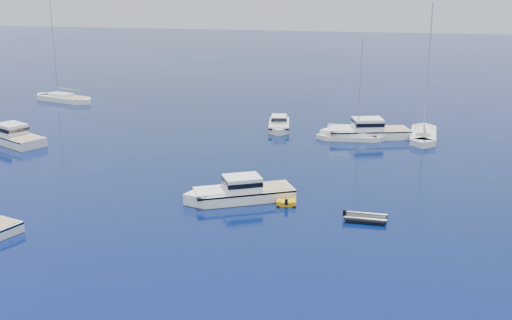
{
  "coord_description": "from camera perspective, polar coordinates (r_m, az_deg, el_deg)",
  "views": [
    {
      "loc": [
        10.29,
        -29.43,
        18.05
      ],
      "look_at": [
        -1.98,
        25.23,
        2.2
      ],
      "focal_mm": 45.25,
      "sensor_mm": 36.0,
      "label": 1
    }
  ],
  "objects": [
    {
      "name": "motor_cruiser_centre",
      "position": [
        54.54,
        -1.44,
        -3.53
      ],
      "size": [
        10.29,
        7.45,
        2.63
      ],
      "primitive_type": null,
      "rotation": [
        0.0,
        0.0,
        2.06
      ],
      "color": "white",
      "rests_on": "ground"
    },
    {
      "name": "motor_cruiser_far_l",
      "position": [
        78.58,
        -20.78,
        1.48
      ],
      "size": [
        10.99,
        7.86,
        2.81
      ],
      "primitive_type": null,
      "rotation": [
        0.0,
        0.0,
        1.09
      ],
      "color": "silver",
      "rests_on": "ground"
    },
    {
      "name": "motor_cruiser_distant",
      "position": [
        76.72,
        9.61,
        1.97
      ],
      "size": [
        11.76,
        6.58,
        2.95
      ],
      "primitive_type": null,
      "rotation": [
        0.0,
        0.0,
        1.87
      ],
      "color": "white",
      "rests_on": "ground"
    },
    {
      "name": "motor_cruiser_horizon",
      "position": [
        80.07,
        2.05,
        2.76
      ],
      "size": [
        3.81,
        8.44,
        2.14
      ],
      "primitive_type": null,
      "rotation": [
        0.0,
        0.0,
        3.31
      ],
      "color": "silver",
      "rests_on": "ground"
    },
    {
      "name": "sailboat_centre",
      "position": [
        75.41,
        8.37,
        1.78
      ],
      "size": [
        8.5,
        2.95,
        12.25
      ],
      "primitive_type": null,
      "rotation": [
        0.0,
        0.0,
        4.81
      ],
      "color": "silver",
      "rests_on": "ground"
    },
    {
      "name": "sailboat_sails_r",
      "position": [
        77.87,
        14.56,
        1.88
      ],
      "size": [
        3.3,
        11.05,
        16.08
      ],
      "primitive_type": null,
      "rotation": [
        0.0,
        0.0,
        3.1
      ],
      "color": "silver",
      "rests_on": "ground"
    },
    {
      "name": "sailboat_far_l",
      "position": [
        102.72,
        -16.64,
        5.02
      ],
      "size": [
        12.04,
        6.47,
        17.16
      ],
      "primitive_type": null,
      "rotation": [
        0.0,
        0.0,
        1.26
      ],
      "color": "silver",
      "rests_on": "ground"
    },
    {
      "name": "tender_yellow",
      "position": [
        54.39,
        2.68,
        -3.6
      ],
      "size": [
        2.57,
        3.86,
        0.95
      ],
      "primitive_type": null,
      "rotation": [
        0.0,
        0.0,
        0.18
      ],
      "color": "#D8990C",
      "rests_on": "ground"
    },
    {
      "name": "tender_grey_near",
      "position": [
        50.64,
        9.69,
        -5.32
      ],
      "size": [
        3.42,
        1.97,
        0.95
      ],
      "primitive_type": null,
      "rotation": [
        0.0,
        0.0,
        4.68
      ],
      "color": "black",
      "rests_on": "ground"
    },
    {
      "name": "tender_grey_far",
      "position": [
        77.87,
        -19.98,
        1.43
      ],
      "size": [
        3.94,
        2.83,
        0.95
      ],
      "primitive_type": null,
      "rotation": [
        0.0,
        0.0,
        1.84
      ],
      "color": "black",
      "rests_on": "ground"
    }
  ]
}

